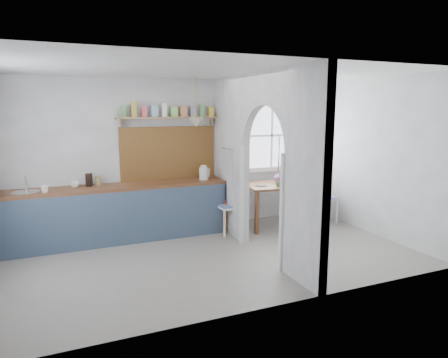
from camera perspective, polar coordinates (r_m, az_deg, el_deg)
name	(u,v)px	position (r m, az deg, el deg)	size (l,w,h in m)	color
floor	(214,257)	(5.83, -1.49, -11.08)	(5.80, 3.20, 0.01)	gray
ceiling	(213,70)	(5.46, -1.61, 15.29)	(5.80, 3.20, 0.01)	white
walls	(213,167)	(5.50, -1.55, 1.67)	(5.81, 3.21, 2.60)	white
partition	(257,154)	(5.82, 4.68, 3.60)	(0.12, 3.20, 2.60)	white
nook_window	(272,135)	(7.65, 6.82, 6.20)	(1.76, 0.10, 1.30)	white
counter	(118,212)	(6.65, -14.90, -4.62)	(3.50, 0.60, 0.90)	brown
sink	(26,193)	(6.49, -26.46, -1.77)	(0.40, 0.40, 0.02)	silver
backsplash	(169,153)	(6.91, -7.92, 3.70)	(1.65, 0.03, 0.90)	brown
shelf	(169,114)	(6.79, -7.86, 9.18)	(1.75, 0.20, 0.21)	olive
pendant_lamp	(196,122)	(6.57, -4.04, 8.09)	(0.26, 0.26, 0.16)	silver
utensil_rail	(228,149)	(6.54, 0.55, 4.32)	(0.02, 0.02, 0.50)	silver
dining_table	(279,205)	(7.27, 7.90, -3.69)	(1.24, 0.83, 0.78)	brown
chair_left	(231,205)	(6.80, 0.96, -3.68)	(0.45, 0.45, 0.98)	white
chair_right	(322,196)	(7.65, 13.80, -2.42)	(0.45, 0.45, 0.98)	white
kettle	(204,172)	(6.82, -2.92, 0.94)	(0.21, 0.17, 0.25)	silver
mug_a	(45,189)	(6.32, -24.25, -1.32)	(0.11, 0.11, 0.10)	white
mug_b	(75,184)	(6.56, -20.49, -0.72)	(0.12, 0.12, 0.10)	white
knife_block	(89,180)	(6.59, -18.72, -0.11)	(0.09, 0.13, 0.20)	black
jar	(98,181)	(6.60, -17.56, -0.25)	(0.09, 0.09, 0.15)	olive
towel_magenta	(225,218)	(6.80, 0.09, -5.54)	(0.02, 0.03, 0.58)	#B82F50
towel_orange	(225,219)	(6.78, 0.18, -5.81)	(0.02, 0.03, 0.55)	orange
bowl	(294,181)	(7.24, 9.98, -0.32)	(0.34, 0.34, 0.08)	silver
table_cup	(278,184)	(6.93, 7.73, -0.72)	(0.09, 0.09, 0.08)	#527C52
plate	(261,185)	(6.98, 5.29, -0.89)	(0.18, 0.18, 0.02)	#343131
vase	(279,177)	(7.33, 7.86, 0.32)	(0.19, 0.19, 0.20)	#774B7F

